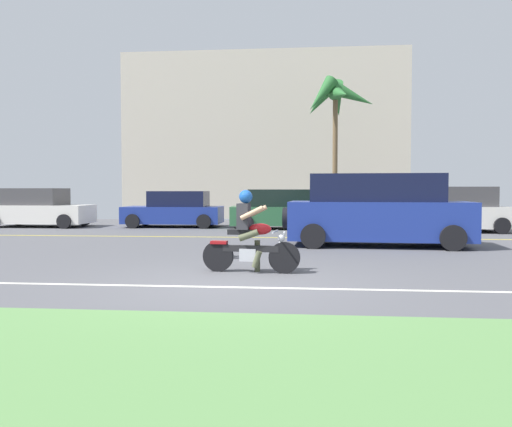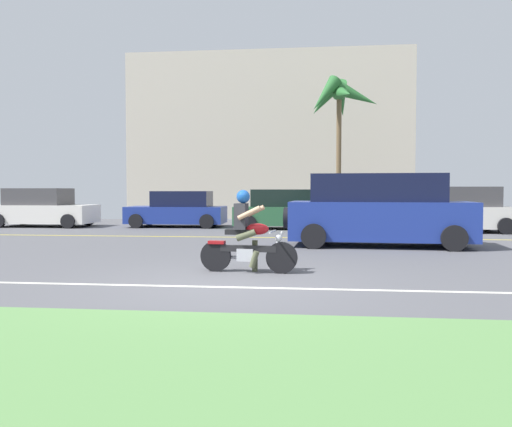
{
  "view_description": "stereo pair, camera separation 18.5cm",
  "coord_description": "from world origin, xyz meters",
  "px_view_note": "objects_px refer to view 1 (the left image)",
  "views": [
    {
      "loc": [
        1.14,
        -8.25,
        1.49
      ],
      "look_at": [
        -0.09,
        4.4,
        0.93
      ],
      "focal_mm": 37.21,
      "sensor_mm": 36.0,
      "label": 1
    },
    {
      "loc": [
        1.32,
        -8.23,
        1.49
      ],
      "look_at": [
        -0.09,
        4.4,
        0.93
      ],
      "focal_mm": 37.21,
      "sensor_mm": 36.0,
      "label": 2
    }
  ],
  "objects_px": {
    "parked_car_1": "(175,210)",
    "suv_nearby": "(377,211)",
    "motorcyclist": "(250,238)",
    "parked_car_3": "(453,211)",
    "parked_car_2": "(287,210)",
    "palm_tree_0": "(335,101)",
    "parked_car_0": "(38,209)"
  },
  "relations": [
    {
      "from": "parked_car_1",
      "to": "motorcyclist",
      "type": "bearing_deg",
      "value": -69.49
    },
    {
      "from": "parked_car_1",
      "to": "palm_tree_0",
      "type": "height_order",
      "value": "palm_tree_0"
    },
    {
      "from": "parked_car_0",
      "to": "suv_nearby",
      "type": "bearing_deg",
      "value": -25.88
    },
    {
      "from": "motorcyclist",
      "to": "parked_car_3",
      "type": "xyz_separation_m",
      "value": [
        6.19,
        9.97,
        0.12
      ]
    },
    {
      "from": "parked_car_2",
      "to": "parked_car_3",
      "type": "relative_size",
      "value": 1.13
    },
    {
      "from": "motorcyclist",
      "to": "parked_car_3",
      "type": "distance_m",
      "value": 11.73
    },
    {
      "from": "parked_car_3",
      "to": "palm_tree_0",
      "type": "distance_m",
      "value": 7.36
    },
    {
      "from": "motorcyclist",
      "to": "parked_car_1",
      "type": "distance_m",
      "value": 12.29
    },
    {
      "from": "palm_tree_0",
      "to": "parked_car_2",
      "type": "bearing_deg",
      "value": -121.49
    },
    {
      "from": "parked_car_0",
      "to": "parked_car_2",
      "type": "relative_size",
      "value": 0.88
    },
    {
      "from": "motorcyclist",
      "to": "parked_car_2",
      "type": "height_order",
      "value": "parked_car_2"
    },
    {
      "from": "parked_car_0",
      "to": "parked_car_3",
      "type": "relative_size",
      "value": 0.99
    },
    {
      "from": "suv_nearby",
      "to": "parked_car_2",
      "type": "relative_size",
      "value": 1.09
    },
    {
      "from": "parked_car_0",
      "to": "parked_car_1",
      "type": "distance_m",
      "value": 5.56
    },
    {
      "from": "parked_car_0",
      "to": "parked_car_3",
      "type": "bearing_deg",
      "value": -3.86
    },
    {
      "from": "parked_car_0",
      "to": "parked_car_1",
      "type": "xyz_separation_m",
      "value": [
        5.54,
        0.47,
        -0.05
      ]
    },
    {
      "from": "parked_car_2",
      "to": "motorcyclist",
      "type": "bearing_deg",
      "value": -91.28
    },
    {
      "from": "parked_car_2",
      "to": "palm_tree_0",
      "type": "relative_size",
      "value": 0.71
    },
    {
      "from": "parked_car_2",
      "to": "parked_car_1",
      "type": "bearing_deg",
      "value": 172.06
    },
    {
      "from": "motorcyclist",
      "to": "suv_nearby",
      "type": "relative_size",
      "value": 0.36
    },
    {
      "from": "suv_nearby",
      "to": "parked_car_0",
      "type": "height_order",
      "value": "suv_nearby"
    },
    {
      "from": "parked_car_0",
      "to": "motorcyclist",
      "type": "bearing_deg",
      "value": -48.29
    },
    {
      "from": "parked_car_1",
      "to": "suv_nearby",
      "type": "bearing_deg",
      "value": -42.73
    },
    {
      "from": "parked_car_2",
      "to": "parked_car_3",
      "type": "bearing_deg",
      "value": -8.73
    },
    {
      "from": "parked_car_0",
      "to": "parked_car_1",
      "type": "relative_size",
      "value": 1.02
    },
    {
      "from": "suv_nearby",
      "to": "parked_car_1",
      "type": "distance_m",
      "value": 9.79
    },
    {
      "from": "suv_nearby",
      "to": "parked_car_2",
      "type": "xyz_separation_m",
      "value": [
        -2.64,
        6.01,
        -0.22
      ]
    },
    {
      "from": "motorcyclist",
      "to": "parked_car_1",
      "type": "bearing_deg",
      "value": 110.51
    },
    {
      "from": "parked_car_1",
      "to": "parked_car_2",
      "type": "bearing_deg",
      "value": -7.94
    },
    {
      "from": "parked_car_1",
      "to": "parked_car_2",
      "type": "distance_m",
      "value": 4.59
    },
    {
      "from": "parked_car_1",
      "to": "palm_tree_0",
      "type": "relative_size",
      "value": 0.61
    },
    {
      "from": "motorcyclist",
      "to": "parked_car_0",
      "type": "height_order",
      "value": "parked_car_0"
    }
  ]
}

